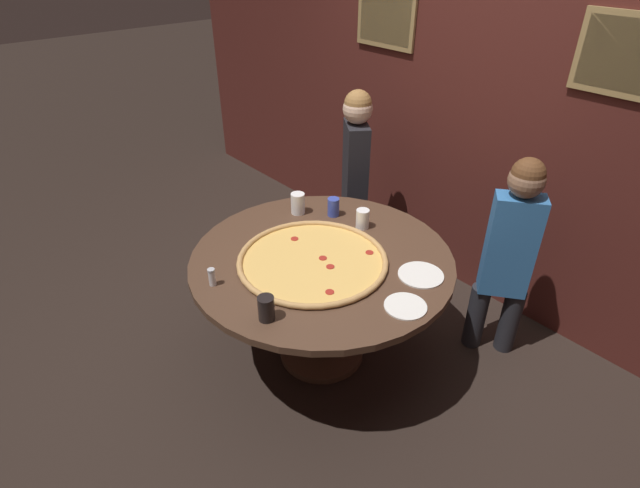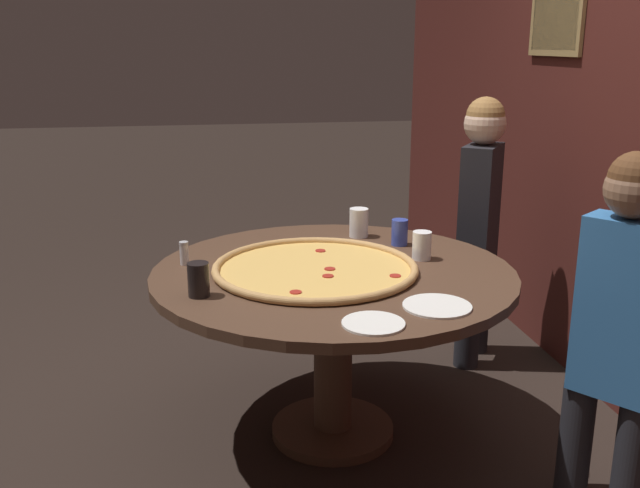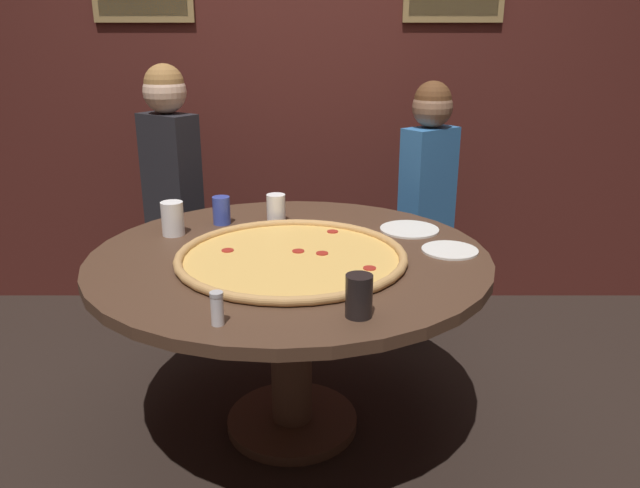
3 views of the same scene
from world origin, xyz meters
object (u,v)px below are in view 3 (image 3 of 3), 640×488
at_px(dining_table, 290,289).
at_px(giant_pizza, 292,256).
at_px(drink_cup_centre_back, 359,296).
at_px(white_plate_right_side, 410,229).
at_px(drink_cup_far_right, 222,210).
at_px(condiment_shaker, 217,308).
at_px(drink_cup_front_edge, 276,208).
at_px(diner_far_left, 172,187).
at_px(white_plate_near_front, 450,250).
at_px(diner_centre_back, 427,196).
at_px(drink_cup_by_shaker, 173,219).

distance_m(dining_table, giant_pizza, 0.18).
relative_size(drink_cup_centre_back, white_plate_right_side, 0.52).
height_order(drink_cup_far_right, drink_cup_centre_back, drink_cup_centre_back).
height_order(white_plate_right_side, condiment_shaker, condiment_shaker).
xyz_separation_m(giant_pizza, drink_cup_front_edge, (-0.08, 0.47, 0.05)).
xyz_separation_m(drink_cup_front_edge, white_plate_right_side, (0.55, -0.12, -0.06)).
bearing_deg(dining_table, drink_cup_front_edge, 100.74).
height_order(drink_cup_centre_back, condiment_shaker, drink_cup_centre_back).
height_order(dining_table, diner_far_left, diner_far_left).
xyz_separation_m(giant_pizza, drink_cup_far_right, (-0.31, 0.44, 0.05)).
bearing_deg(diner_far_left, white_plate_near_front, -179.53).
relative_size(dining_table, drink_cup_centre_back, 11.71).
xyz_separation_m(white_plate_right_side, white_plate_near_front, (0.11, -0.26, 0.00)).
height_order(white_plate_near_front, diner_far_left, diner_far_left).
bearing_deg(giant_pizza, drink_cup_far_right, 125.44).
bearing_deg(diner_centre_back, drink_cup_front_edge, -4.26).
bearing_deg(drink_cup_centre_back, white_plate_near_front, 56.22).
relative_size(drink_cup_by_shaker, diner_centre_back, 0.10).
bearing_deg(diner_far_left, drink_cup_centre_back, 156.60).
bearing_deg(condiment_shaker, dining_table, 73.85).
bearing_deg(drink_cup_front_edge, dining_table, -79.26).
relative_size(drink_cup_front_edge, diner_far_left, 0.09).
bearing_deg(white_plate_right_side, giant_pizza, -143.21).
distance_m(drink_cup_front_edge, diner_far_left, 0.73).
bearing_deg(drink_cup_front_edge, diner_far_left, 138.89).
height_order(drink_cup_by_shaker, diner_centre_back, diner_centre_back).
bearing_deg(white_plate_near_front, drink_cup_far_right, 158.88).
bearing_deg(drink_cup_by_shaker, white_plate_right_side, 3.57).
distance_m(white_plate_near_front, condiment_shaker, 0.97).
xyz_separation_m(drink_cup_centre_back, diner_centre_back, (0.42, 1.39, -0.07)).
relative_size(diner_centre_back, diner_far_left, 0.94).
distance_m(drink_cup_centre_back, condiment_shaker, 0.40).
height_order(drink_cup_centre_back, white_plate_right_side, drink_cup_centre_back).
relative_size(giant_pizza, drink_cup_centre_back, 6.59).
xyz_separation_m(diner_centre_back, diner_far_left, (-1.27, 0.02, 0.04)).
distance_m(drink_cup_by_shaker, diner_far_left, 0.68).
xyz_separation_m(dining_table, drink_cup_by_shaker, (-0.47, 0.21, 0.21)).
bearing_deg(white_plate_near_front, condiment_shaker, -141.48).
bearing_deg(diner_far_left, drink_cup_by_shaker, 138.62).
xyz_separation_m(drink_cup_centre_back, condiment_shaker, (-0.39, -0.05, -0.01)).
height_order(white_plate_right_side, diner_centre_back, diner_centre_back).
bearing_deg(drink_cup_far_right, giant_pizza, -54.56).
distance_m(dining_table, drink_cup_front_edge, 0.45).
relative_size(drink_cup_far_right, condiment_shaker, 1.21).
bearing_deg(giant_pizza, drink_cup_front_edge, 100.28).
height_order(drink_cup_by_shaker, condiment_shaker, drink_cup_by_shaker).
height_order(drink_cup_front_edge, white_plate_right_side, drink_cup_front_edge).
xyz_separation_m(drink_cup_front_edge, drink_cup_centre_back, (0.30, -0.93, 0.00)).
xyz_separation_m(giant_pizza, condiment_shaker, (-0.18, -0.51, 0.04)).
bearing_deg(drink_cup_front_edge, condiment_shaker, -95.62).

